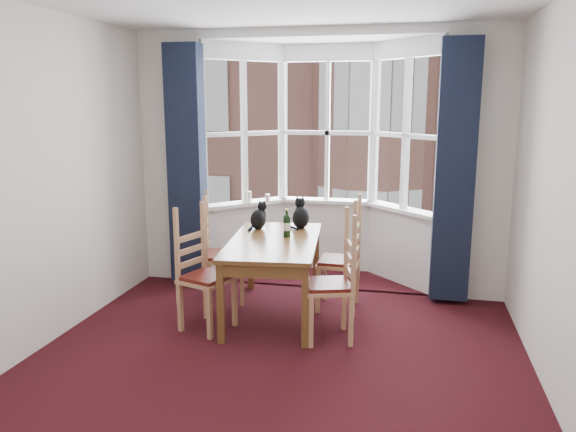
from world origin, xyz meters
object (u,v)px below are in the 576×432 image
(chair_right_near, at_px, (339,287))
(dining_table, at_px, (274,248))
(cat_left, at_px, (259,218))
(cat_right, at_px, (301,216))
(candle_tall, at_px, (249,197))
(chair_left_far, at_px, (216,257))
(wine_bottle, at_px, (287,225))
(candle_short, at_px, (267,198))
(chair_right_far, at_px, (347,263))
(chair_left_near, at_px, (199,277))

(chair_right_near, bearing_deg, dining_table, 147.97)
(cat_left, bearing_deg, dining_table, -57.41)
(cat_right, xyz_separation_m, candle_tall, (-0.76, 0.70, 0.06))
(cat_left, bearing_deg, chair_right_near, -41.57)
(chair_left_far, relative_size, wine_bottle, 3.30)
(candle_short, bearing_deg, chair_right_far, -42.46)
(cat_left, relative_size, candle_short, 3.02)
(wine_bottle, bearing_deg, cat_right, 82.53)
(chair_right_far, xyz_separation_m, candle_short, (-1.07, 0.98, 0.45))
(cat_left, bearing_deg, chair_left_far, -157.61)
(candle_short, bearing_deg, dining_table, -72.92)
(dining_table, relative_size, cat_right, 4.83)
(wine_bottle, distance_m, candle_tall, 1.33)
(chair_left_near, height_order, cat_right, cat_right)
(chair_right_near, height_order, wine_bottle, wine_bottle)
(cat_left, height_order, wine_bottle, cat_left)
(chair_left_near, distance_m, candle_short, 1.79)
(dining_table, relative_size, candle_tall, 12.46)
(chair_right_near, distance_m, wine_bottle, 0.90)
(dining_table, xyz_separation_m, chair_left_far, (-0.68, 0.24, -0.20))
(chair_left_far, distance_m, chair_right_far, 1.35)
(chair_right_far, relative_size, cat_left, 3.03)
(dining_table, xyz_separation_m, cat_right, (0.15, 0.55, 0.21))
(chair_left_far, distance_m, chair_right_near, 1.52)
(chair_left_far, xyz_separation_m, candle_short, (0.28, 1.04, 0.45))
(chair_left_far, height_order, cat_right, cat_right)
(chair_right_far, distance_m, cat_left, 1.02)
(chair_left_far, xyz_separation_m, chair_right_near, (1.36, -0.67, 0.00))
(chair_right_far, distance_m, candle_short, 1.52)
(chair_left_near, relative_size, candle_tall, 7.11)
(dining_table, bearing_deg, chair_left_far, 160.37)
(dining_table, height_order, cat_right, cat_right)
(wine_bottle, xyz_separation_m, candle_short, (-0.49, 1.15, 0.05))
(chair_right_near, xyz_separation_m, cat_right, (-0.53, 0.98, 0.41))
(chair_right_near, distance_m, cat_right, 1.18)
(chair_right_near, relative_size, wine_bottle, 3.30)
(cat_right, bearing_deg, cat_left, -161.93)
(dining_table, bearing_deg, candle_short, 107.08)
(dining_table, height_order, chair_left_far, chair_left_far)
(dining_table, relative_size, chair_right_near, 1.75)
(dining_table, xyz_separation_m, wine_bottle, (0.10, 0.13, 0.20))
(chair_left_near, bearing_deg, wine_bottle, 39.45)
(chair_left_far, height_order, cat_left, cat_left)
(chair_right_far, bearing_deg, chair_right_near, -89.32)
(cat_right, bearing_deg, dining_table, -105.48)
(candle_tall, height_order, candle_short, candle_tall)
(dining_table, height_order, chair_right_near, chair_right_near)
(cat_left, bearing_deg, candle_tall, 112.55)
(chair_right_far, relative_size, candle_short, 9.18)
(cat_left, relative_size, wine_bottle, 1.09)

